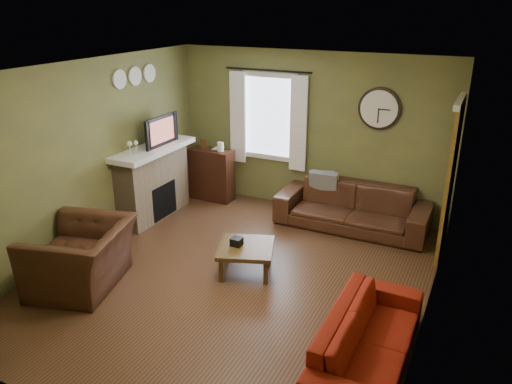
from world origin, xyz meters
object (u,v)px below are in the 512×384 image
at_px(bookshelf, 212,175).
at_px(sofa_brown, 352,207).
at_px(armchair, 81,257).
at_px(coffee_table, 246,259).
at_px(sofa_red, 368,339).

height_order(bookshelf, sofa_brown, bookshelf).
bearing_deg(sofa_brown, armchair, -129.08).
bearing_deg(armchair, coffee_table, 109.00).
distance_m(sofa_brown, coffee_table, 2.12).
bearing_deg(armchair, sofa_brown, 125.00).
distance_m(bookshelf, coffee_table, 2.66).
height_order(bookshelf, armchair, bookshelf).
height_order(sofa_brown, coffee_table, sofa_brown).
height_order(sofa_red, armchair, armchair).
relative_size(bookshelf, coffee_table, 1.30).
height_order(sofa_brown, sofa_red, sofa_brown).
distance_m(bookshelf, sofa_brown, 2.56).
relative_size(sofa_brown, armchair, 1.91).
xyz_separation_m(sofa_brown, coffee_table, (-0.85, -1.94, -0.15)).
relative_size(bookshelf, sofa_brown, 0.39).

